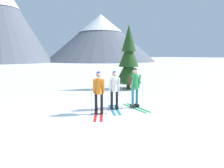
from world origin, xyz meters
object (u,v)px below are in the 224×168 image
object	(u,v)px
skier_in_white	(114,88)
pine_tree_near	(129,60)
skier_in_orange	(99,90)
skier_in_green	(135,85)

from	to	relation	value
skier_in_white	pine_tree_near	bearing A→B (deg)	50.26
skier_in_orange	skier_in_green	distance (m)	1.79
skier_in_orange	skier_in_white	world-z (taller)	skier_in_orange
skier_in_white	skier_in_orange	bearing A→B (deg)	-159.85
skier_in_orange	skier_in_green	bearing A→B (deg)	4.60
skier_in_green	pine_tree_near	xyz separation A→B (m)	(2.57, 4.36, 0.98)
pine_tree_near	skier_in_white	bearing A→B (deg)	-129.74
skier_in_green	pine_tree_near	bearing A→B (deg)	59.55
skier_in_orange	skier_in_green	xyz separation A→B (m)	(1.78, 0.14, 0.04)
skier_in_orange	skier_in_white	bearing A→B (deg)	20.15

